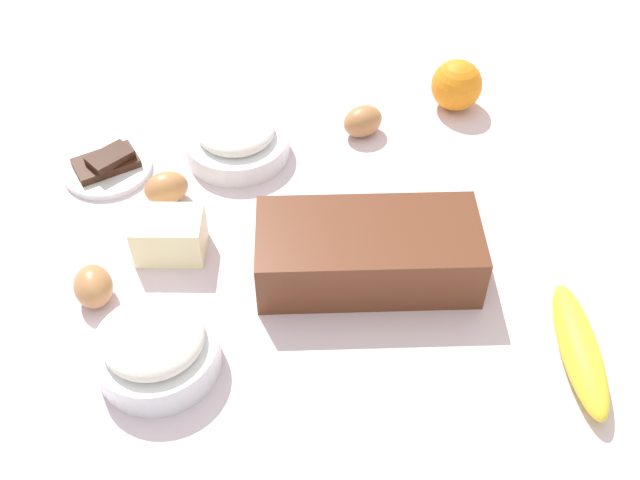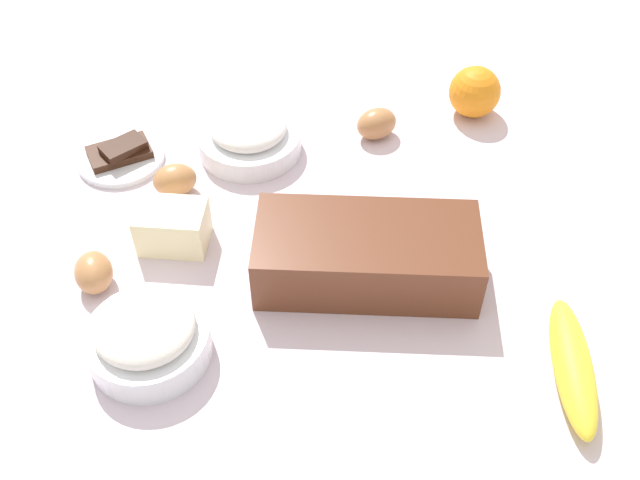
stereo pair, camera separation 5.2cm
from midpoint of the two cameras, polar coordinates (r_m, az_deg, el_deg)
The scene contains 11 objects.
ground_plane at distance 0.99m, azimuth 1.50°, elevation -2.02°, with size 2.40×2.40×0.02m, color silver.
loaf_pan at distance 0.94m, azimuth 5.17°, elevation -1.10°, with size 0.30×0.18×0.08m.
flour_bowl at distance 0.88m, azimuth -11.41°, elevation -7.25°, with size 0.14×0.14×0.07m.
sugar_bowl at distance 1.13m, azimuth -4.11°, elevation 7.93°, with size 0.16×0.16×0.06m.
banana at distance 0.92m, azimuth 20.30°, elevation -9.05°, with size 0.19×0.04×0.04m, color yellow.
orange_fruit at distance 1.23m, azimuth 12.94°, elevation 10.93°, with size 0.08×0.08×0.08m, color orange.
butter_block at distance 1.00m, azimuth -9.72°, elevation 0.96°, with size 0.09×0.06×0.06m, color #F4EDB2.
egg_near_butter at distance 1.17m, azimuth 5.63°, elevation 8.80°, with size 0.05×0.05×0.06m, color #B47A49.
egg_beside_bowl at distance 1.08m, azimuth -9.66°, elevation 4.50°, with size 0.05×0.05×0.06m, color #BC804D.
egg_loose at distance 0.98m, azimuth -15.44°, elevation -2.45°, with size 0.05×0.05×0.06m, color #B87D4B.
chocolate_plate at distance 1.16m, azimuth -13.72°, elevation 6.28°, with size 0.13×0.13×0.03m.
Camera 2 is at (-0.10, -0.65, 0.74)m, focal length 41.93 mm.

